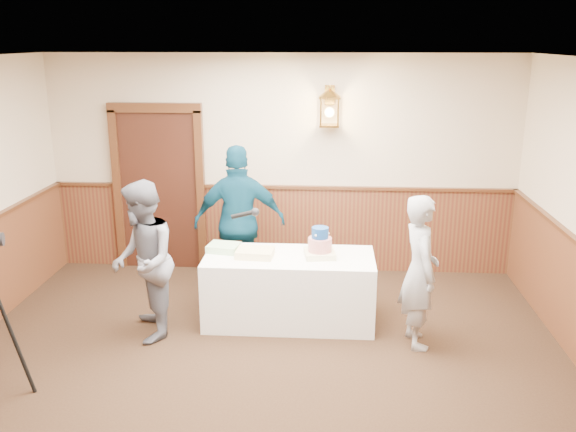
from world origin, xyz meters
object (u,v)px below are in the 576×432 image
sheet_cake_yellow (255,253)px  interviewer (143,262)px  assistant_p (240,222)px  tiered_cake (320,245)px  sheet_cake_green (224,248)px  baker (420,272)px  display_table (289,289)px

sheet_cake_yellow → interviewer: size_ratio=0.23×
sheet_cake_yellow → assistant_p: assistant_p is taller
tiered_cake → sheet_cake_green: tiered_cake is taller
tiered_cake → assistant_p: bearing=144.2°
interviewer → baker: 2.75m
display_table → tiered_cake: tiered_cake is taller
sheet_cake_green → interviewer: 0.91m
display_table → baker: 1.43m
sheet_cake_green → tiered_cake: bearing=-5.6°
interviewer → assistant_p: assistant_p is taller
tiered_cake → interviewer: 1.82m
display_table → sheet_cake_green: size_ratio=5.50×
display_table → sheet_cake_green: bearing=171.4°
display_table → baker: bearing=-17.9°
assistant_p → display_table: bearing=124.3°
display_table → baker: size_ratio=1.16×
baker → assistant_p: (-1.93, 1.11, 0.13)m
tiered_cake → interviewer: interviewer is taller
display_table → assistant_p: assistant_p is taller
sheet_cake_yellow → sheet_cake_green: (-0.36, 0.15, -0.00)m
interviewer → baker: (2.74, 0.03, -0.05)m
sheet_cake_green → baker: (2.03, -0.53, -0.02)m
baker → assistant_p: assistant_p is taller
tiered_cake → sheet_cake_yellow: size_ratio=0.91×
sheet_cake_yellow → interviewer: 1.16m
sheet_cake_green → display_table: bearing=-8.6°
interviewer → tiered_cake: bearing=86.9°
interviewer → sheet_cake_green: bearing=110.3°
tiered_cake → assistant_p: size_ratio=0.19×
display_table → sheet_cake_green: (-0.72, 0.11, 0.41)m
display_table → interviewer: bearing=-162.5°
baker → tiered_cake: bearing=57.8°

